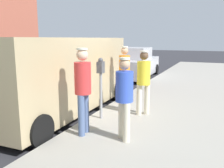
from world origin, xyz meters
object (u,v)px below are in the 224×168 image
(pedestrian_in_red, at_px, (83,85))
(pedestrian_in_yellow, at_px, (144,79))
(pedestrian_in_blue, at_px, (124,94))
(parked_van, at_px, (59,74))
(parking_meter_near, at_px, (101,78))
(pedestrian_in_orange, at_px, (124,70))
(parked_sedan_ahead, at_px, (134,64))

(pedestrian_in_red, relative_size, pedestrian_in_yellow, 1.07)
(pedestrian_in_blue, height_order, parked_van, parked_van)
(pedestrian_in_blue, distance_m, parked_van, 2.84)
(parking_meter_near, height_order, pedestrian_in_blue, pedestrian_in_blue)
(pedestrian_in_blue, height_order, pedestrian_in_yellow, pedestrian_in_yellow)
(pedestrian_in_blue, xyz_separation_m, pedestrian_in_orange, (-1.03, 2.75, 0.08))
(parking_meter_near, distance_m, pedestrian_in_yellow, 1.14)
(pedestrian_in_red, bearing_deg, pedestrian_in_orange, 93.06)
(pedestrian_in_red, bearing_deg, pedestrian_in_blue, 3.22)
(pedestrian_in_blue, distance_m, pedestrian_in_orange, 2.94)
(pedestrian_in_blue, bearing_deg, pedestrian_in_yellow, 93.99)
(parking_meter_near, bearing_deg, parked_sedan_ahead, 102.12)
(pedestrian_in_orange, distance_m, parked_van, 2.02)
(parking_meter_near, xyz_separation_m, pedestrian_in_yellow, (0.87, 0.73, -0.07))
(parking_meter_near, distance_m, pedestrian_in_blue, 1.41)
(pedestrian_in_orange, relative_size, pedestrian_in_yellow, 1.04)
(pedestrian_in_orange, bearing_deg, parked_sedan_ahead, 105.32)
(parked_van, bearing_deg, pedestrian_in_red, -41.27)
(parked_van, height_order, parked_sedan_ahead, parked_van)
(parking_meter_near, xyz_separation_m, pedestrian_in_orange, (-0.04, 1.75, -0.03))
(parking_meter_near, relative_size, parked_van, 0.29)
(parking_meter_near, relative_size, pedestrian_in_blue, 0.93)
(pedestrian_in_blue, bearing_deg, parked_van, 151.34)
(pedestrian_in_orange, xyz_separation_m, parked_sedan_ahead, (-1.55, 5.67, -0.41))
(parking_meter_near, relative_size, pedestrian_in_orange, 0.87)
(pedestrian_in_blue, bearing_deg, pedestrian_in_red, -176.78)
(pedestrian_in_red, bearing_deg, parking_meter_near, 95.93)
(parking_meter_near, height_order, pedestrian_in_yellow, pedestrian_in_yellow)
(parking_meter_near, distance_m, parked_van, 1.54)
(parking_meter_near, distance_m, parked_sedan_ahead, 7.60)
(pedestrian_in_blue, xyz_separation_m, parked_van, (-2.49, 1.36, 0.08))
(parked_van, xyz_separation_m, parked_sedan_ahead, (-0.09, 7.06, -0.41))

